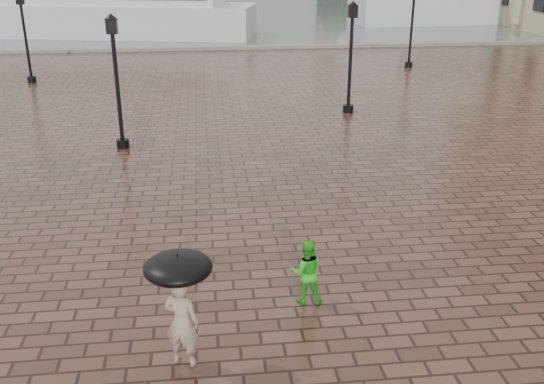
{
  "coord_description": "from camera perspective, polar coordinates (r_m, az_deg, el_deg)",
  "views": [
    {
      "loc": [
        -3.14,
        -10.76,
        6.48
      ],
      "look_at": [
        -1.69,
        1.78,
        1.4
      ],
      "focal_mm": 40.0,
      "sensor_mm": 36.0,
      "label": 1
    }
  ],
  "objects": [
    {
      "name": "ground",
      "position": [
        12.95,
        8.43,
        -8.38
      ],
      "size": [
        300.0,
        300.0,
        0.0
      ],
      "primitive_type": "plane",
      "color": "#3A231A",
      "rests_on": "ground"
    },
    {
      "name": "quay_edge",
      "position": [
        43.37,
        -2.44,
        13.3
      ],
      "size": [
        80.0,
        0.6,
        0.3
      ],
      "primitive_type": "cube",
      "color": "slate",
      "rests_on": "ground"
    },
    {
      "name": "street_lamps",
      "position": [
        28.61,
        -3.34,
        13.53
      ],
      "size": [
        21.44,
        14.44,
        4.4
      ],
      "color": "black",
      "rests_on": "ground"
    },
    {
      "name": "adult_pedestrian",
      "position": [
        10.24,
        -8.5,
        -12.01
      ],
      "size": [
        0.69,
        0.57,
        1.61
      ],
      "primitive_type": "imported",
      "rotation": [
        0.0,
        0.0,
        2.77
      ],
      "color": "tan",
      "rests_on": "ground"
    },
    {
      "name": "child_pedestrian",
      "position": [
        11.86,
        3.24,
        -7.49
      ],
      "size": [
        0.68,
        0.55,
        1.33
      ],
      "primitive_type": "imported",
      "rotation": [
        0.0,
        0.0,
        3.07
      ],
      "color": "green",
      "rests_on": "ground"
    },
    {
      "name": "ferry_near",
      "position": [
        52.11,
        -16.39,
        16.68
      ],
      "size": [
        25.9,
        11.42,
        8.26
      ],
      "rotation": [
        0.0,
        0.0,
        -0.22
      ],
      "color": "#BCBCBC",
      "rests_on": "ground"
    },
    {
      "name": "umbrella",
      "position": [
        9.72,
        -8.83,
        -7.05
      ],
      "size": [
        1.1,
        1.1,
        1.12
      ],
      "color": "black",
      "rests_on": "ground"
    }
  ]
}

